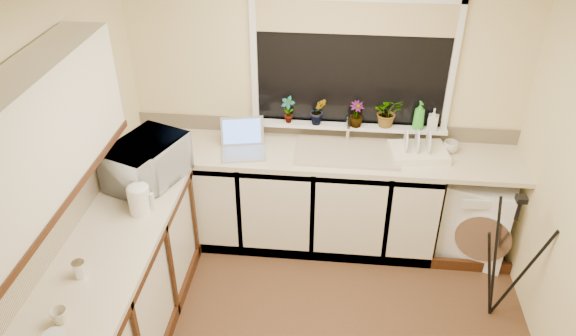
{
  "coord_description": "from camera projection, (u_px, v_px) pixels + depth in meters",
  "views": [
    {
      "loc": [
        0.11,
        -2.64,
        3.21
      ],
      "look_at": [
        -0.21,
        0.55,
        1.15
      ],
      "focal_mm": 34.55,
      "sensor_mm": 36.0,
      "label": 1
    }
  ],
  "objects": [
    {
      "name": "cup_back",
      "position": [
        451.0,
        147.0,
        4.45
      ],
      "size": [
        0.15,
        0.15,
        0.1
      ],
      "primitive_type": "imported",
      "rotation": [
        0.0,
        0.0,
        0.25
      ],
      "color": "silver",
      "rests_on": "worktop_back"
    },
    {
      "name": "faucet",
      "position": [
        348.0,
        130.0,
        4.54
      ],
      "size": [
        0.03,
        0.03,
        0.24
      ],
      "primitive_type": "cylinder",
      "color": "silver",
      "rests_on": "worktop_back"
    },
    {
      "name": "ceiling",
      "position": [
        320.0,
        3.0,
        2.63
      ],
      "size": [
        3.2,
        3.2,
        0.0
      ],
      "primitive_type": "plane",
      "rotation": [
        3.14,
        0.0,
        0.0
      ],
      "color": "white",
      "rests_on": "ground"
    },
    {
      "name": "microwave",
      "position": [
        147.0,
        162.0,
        4.04
      ],
      "size": [
        0.58,
        0.69,
        0.33
      ],
      "primitive_type": "imported",
      "rotation": [
        0.0,
        0.0,
        1.2
      ],
      "color": "white",
      "rests_on": "worktop_left"
    },
    {
      "name": "base_cabinet_back",
      "position": [
        282.0,
        197.0,
        4.75
      ],
      "size": [
        2.55,
        0.6,
        0.86
      ],
      "primitive_type": "cube",
      "color": "silver",
      "rests_on": "floor"
    },
    {
      "name": "plant_b",
      "position": [
        318.0,
        111.0,
        4.5
      ],
      "size": [
        0.15,
        0.12,
        0.24
      ],
      "primitive_type": "imported",
      "rotation": [
        0.0,
        0.0,
        0.17
      ],
      "color": "#999999",
      "rests_on": "windowsill"
    },
    {
      "name": "splashback_left",
      "position": [
        39.0,
        237.0,
        3.23
      ],
      "size": [
        0.02,
        2.4,
        0.45
      ],
      "primitive_type": "cube",
      "color": "beige",
      "rests_on": "wall_left"
    },
    {
      "name": "upper_cabinet",
      "position": [
        20.0,
        152.0,
        2.73
      ],
      "size": [
        0.28,
        1.9,
        0.7
      ],
      "primitive_type": "cube",
      "color": "silver",
      "rests_on": "wall_left"
    },
    {
      "name": "windowsill",
      "position": [
        348.0,
        125.0,
        4.58
      ],
      "size": [
        1.6,
        0.14,
        0.03
      ],
      "primitive_type": "cube",
      "color": "white",
      "rests_on": "wall_back"
    },
    {
      "name": "worktop_back",
      "position": [
        322.0,
        154.0,
        4.48
      ],
      "size": [
        3.2,
        0.6,
        0.04
      ],
      "primitive_type": "cube",
      "color": "beige",
      "rests_on": "base_cabinet_back"
    },
    {
      "name": "steel_jar",
      "position": [
        79.0,
        269.0,
        3.25
      ],
      "size": [
        0.08,
        0.08,
        0.1
      ],
      "primitive_type": "cylinder",
      "color": "silver",
      "rests_on": "worktop_left"
    },
    {
      "name": "soap_bottle_clear",
      "position": [
        433.0,
        119.0,
        4.45
      ],
      "size": [
        0.09,
        0.1,
        0.18
      ],
      "primitive_type": "imported",
      "rotation": [
        0.0,
        0.0,
        -0.21
      ],
      "color": "#999999",
      "rests_on": "windowsill"
    },
    {
      "name": "cup_left",
      "position": [
        59.0,
        316.0,
        2.96
      ],
      "size": [
        0.11,
        0.11,
        0.09
      ],
      "primitive_type": "imported",
      "rotation": [
        0.0,
        0.0,
        0.17
      ],
      "color": "beige",
      "rests_on": "worktop_left"
    },
    {
      "name": "wall_back",
      "position": [
        325.0,
        100.0,
        4.55
      ],
      "size": [
        3.2,
        0.0,
        3.2
      ],
      "primitive_type": "plane",
      "rotation": [
        1.57,
        0.0,
        0.0
      ],
      "color": "beige",
      "rests_on": "ground"
    },
    {
      "name": "base_cabinet_left",
      "position": [
        107.0,
        323.0,
        3.58
      ],
      "size": [
        0.54,
        2.4,
        0.86
      ],
      "primitive_type": "cube",
      "color": "silver",
      "rests_on": "floor"
    },
    {
      "name": "wall_left",
      "position": [
        56.0,
        193.0,
        3.43
      ],
      "size": [
        0.0,
        3.0,
        3.0
      ],
      "primitive_type": "plane",
      "rotation": [
        1.57,
        0.0,
        1.57
      ],
      "color": "beige",
      "rests_on": "ground"
    },
    {
      "name": "worktop_left",
      "position": [
        94.0,
        271.0,
        3.34
      ],
      "size": [
        0.6,
        2.4,
        0.04
      ],
      "primitive_type": "cube",
      "color": "beige",
      "rests_on": "base_cabinet_left"
    },
    {
      "name": "dish_rack",
      "position": [
        418.0,
        153.0,
        4.41
      ],
      "size": [
        0.48,
        0.39,
        0.07
      ],
      "primitive_type": "cube",
      "rotation": [
        0.0,
        0.0,
        0.15
      ],
      "color": "white",
      "rests_on": "worktop_back"
    },
    {
      "name": "laptop",
      "position": [
        243.0,
        143.0,
        4.46
      ],
      "size": [
        0.4,
        0.36,
        0.26
      ],
      "rotation": [
        0.0,
        0.0,
        0.2
      ],
      "color": "#A1A0A8",
      "rests_on": "worktop_back"
    },
    {
      "name": "plant_d",
      "position": [
        388.0,
        112.0,
        4.47
      ],
      "size": [
        0.25,
        0.22,
        0.25
      ],
      "primitive_type": "imported",
      "rotation": [
        0.0,
        0.0,
        0.12
      ],
      "color": "#999999",
      "rests_on": "windowsill"
    },
    {
      "name": "plant_a",
      "position": [
        288.0,
        110.0,
        4.53
      ],
      "size": [
        0.14,
        0.12,
        0.23
      ],
      "primitive_type": "imported",
      "rotation": [
        0.0,
        0.0,
        -0.37
      ],
      "color": "#999999",
      "rests_on": "windowsill"
    },
    {
      "name": "window_glass",
      "position": [
        352.0,
        64.0,
        4.34
      ],
      "size": [
        1.5,
        0.02,
        1.0
      ],
      "primitive_type": "cube",
      "color": "black",
      "rests_on": "wall_back"
    },
    {
      "name": "washing_machine",
      "position": [
        477.0,
        216.0,
        4.63
      ],
      "size": [
        0.65,
        0.64,
        0.74
      ],
      "primitive_type": "cube",
      "rotation": [
        0.0,
        0.0,
        -0.29
      ],
      "color": "white",
      "rests_on": "floor"
    },
    {
      "name": "splashback_back",
      "position": [
        324.0,
        128.0,
        4.68
      ],
      "size": [
        3.2,
        0.02,
        0.14
      ],
      "primitive_type": "cube",
      "color": "beige",
      "rests_on": "wall_back"
    },
    {
      "name": "soap_bottle_green",
      "position": [
        419.0,
        115.0,
        4.43
      ],
      "size": [
        0.11,
        0.11,
        0.24
      ],
      "primitive_type": "imported",
      "rotation": [
        0.0,
        0.0,
        0.26
      ],
      "color": "green",
      "rests_on": "windowsill"
    },
    {
      "name": "kettle",
      "position": [
        139.0,
        200.0,
        3.75
      ],
      "size": [
        0.15,
        0.15,
        0.2
      ],
      "primitive_type": "cylinder",
      "color": "white",
      "rests_on": "worktop_left"
    },
    {
      "name": "tripod",
      "position": [
        505.0,
        259.0,
        3.92
      ],
      "size": [
        0.69,
        0.69,
        1.09
      ],
      "primitive_type": null,
      "rotation": [
        0.0,
        0.0,
        -0.37
      ],
      "color": "black",
      "rests_on": "floor"
    },
    {
      "name": "plant_c",
      "position": [
        356.0,
        114.0,
        4.48
      ],
      "size": [
        0.15,
        0.15,
        0.21
      ],
      "primitive_type": "imported",
      "rotation": [
        0.0,
        0.0,
        0.35
      ],
      "color": "#999999",
      "rests_on": "windowsill"
    },
    {
      "name": "sink",
      "position": [
        347.0,
        152.0,
        4.45
      ],
      "size": [
        0.82,
        0.46,
        0.03
      ],
      "primitive_type": "cube",
      "color": "tan",
      "rests_on": "worktop_back"
    },
    {
      "name": "window_blind",
      "position": [
        355.0,
        18.0,
        4.12
      ],
      "size": [
        1.5,
        0.02,
        0.25
      ],
      "primitive_type": "cube",
      "color": "tan",
      "rests_on": "wall_back"
    }
  ]
}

